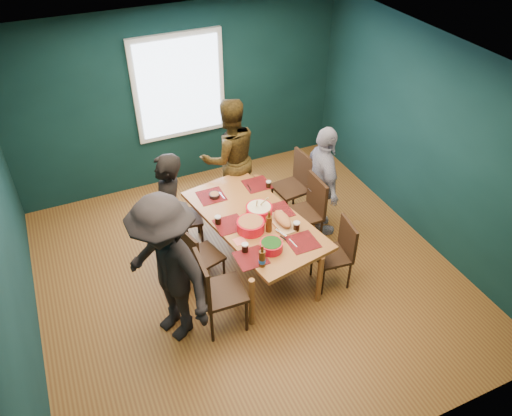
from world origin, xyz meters
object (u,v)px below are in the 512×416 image
(person_back, at_px, (230,158))
(person_right, at_px, (323,183))
(chair_left_far, at_px, (179,214))
(chair_left_near, at_px, (214,288))
(chair_left_mid, at_px, (197,254))
(bowl_herbs, at_px, (271,246))
(chair_right_mid, at_px, (309,207))
(dining_table, at_px, (254,222))
(cutting_board, at_px, (282,220))
(bowl_dumpling, at_px, (259,211))
(bowl_salad, at_px, (251,225))
(chair_right_far, at_px, (297,181))
(person_far_left, at_px, (170,216))
(person_near_left, at_px, (167,271))
(chair_right_near, at_px, (339,249))

(person_back, distance_m, person_right, 1.35)
(chair_left_far, distance_m, chair_left_near, 1.51)
(chair_left_mid, distance_m, bowl_herbs, 0.93)
(chair_right_mid, bearing_deg, dining_table, -173.38)
(dining_table, relative_size, chair_right_mid, 2.12)
(cutting_board, bearing_deg, bowl_dumpling, 123.14)
(chair_right_mid, relative_size, person_right, 0.62)
(bowl_salad, bearing_deg, chair_left_near, -140.33)
(bowl_dumpling, bearing_deg, chair_right_far, 37.94)
(chair_left_far, bearing_deg, cutting_board, -34.99)
(person_far_left, bearing_deg, person_near_left, 7.03)
(chair_right_mid, distance_m, bowl_dumpling, 0.79)
(chair_right_far, xyz_separation_m, chair_right_mid, (-0.14, -0.62, 0.01))
(chair_right_mid, relative_size, bowl_dumpling, 3.05)
(person_far_left, height_order, bowl_salad, person_far_left)
(dining_table, distance_m, person_right, 1.14)
(dining_table, xyz_separation_m, person_back, (0.17, 1.23, 0.19))
(chair_left_mid, distance_m, bowl_salad, 0.72)
(chair_right_mid, xyz_separation_m, chair_right_near, (-0.03, -0.80, -0.06))
(dining_table, height_order, person_far_left, person_far_left)
(dining_table, relative_size, bowl_dumpling, 6.46)
(person_right, xyz_separation_m, person_near_left, (-2.36, -0.88, 0.12))
(person_right, bearing_deg, bowl_herbs, 137.07)
(chair_left_far, distance_m, bowl_dumpling, 1.13)
(person_near_left, relative_size, cutting_board, 3.38)
(chair_left_mid, height_order, chair_right_near, chair_left_mid)
(person_right, xyz_separation_m, bowl_salad, (-1.23, -0.44, 0.02))
(person_right, bearing_deg, chair_left_mid, 111.14)
(chair_left_mid, relative_size, bowl_dumpling, 2.75)
(chair_left_near, xyz_separation_m, bowl_dumpling, (0.89, 0.78, 0.21))
(bowl_dumpling, bearing_deg, bowl_salad, -133.84)
(chair_right_near, distance_m, person_near_left, 2.09)
(chair_left_mid, bearing_deg, bowl_herbs, -50.29)
(chair_right_near, height_order, cutting_board, chair_right_near)
(dining_table, bearing_deg, bowl_salad, -134.96)
(chair_left_near, bearing_deg, bowl_dumpling, 43.82)
(bowl_salad, bearing_deg, person_far_left, 147.04)
(dining_table, height_order, chair_right_mid, chair_right_mid)
(person_far_left, relative_size, bowl_salad, 5.07)
(chair_right_near, height_order, person_far_left, person_far_left)
(chair_left_near, xyz_separation_m, chair_right_mid, (1.64, 0.86, -0.02))
(chair_right_near, bearing_deg, chair_left_near, -171.02)
(person_far_left, distance_m, person_near_left, 1.02)
(person_back, distance_m, bowl_dumpling, 1.21)
(chair_right_mid, xyz_separation_m, bowl_herbs, (-0.89, -0.71, 0.23))
(bowl_salad, xyz_separation_m, bowl_herbs, (0.07, -0.41, -0.01))
(chair_right_mid, distance_m, person_far_left, 1.82)
(chair_left_mid, distance_m, chair_right_far, 1.94)
(chair_right_far, height_order, person_far_left, person_far_left)
(cutting_board, bearing_deg, chair_left_near, -157.24)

